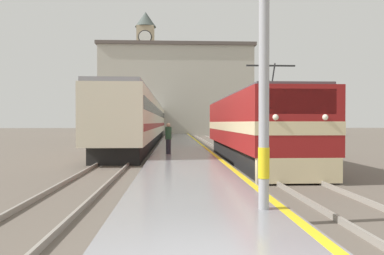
% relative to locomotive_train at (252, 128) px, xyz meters
% --- Properties ---
extents(ground_plane, '(200.00, 200.00, 0.00)m').
position_rel_locomotive_train_xyz_m(ground_plane, '(-3.44, 15.06, -1.76)').
color(ground_plane, '#60564C').
extents(platform, '(3.45, 140.00, 0.35)m').
position_rel_locomotive_train_xyz_m(platform, '(-3.44, 10.06, -1.58)').
color(platform, gray).
rests_on(platform, ground).
extents(rail_track_near, '(2.84, 140.00, 0.16)m').
position_rel_locomotive_train_xyz_m(rail_track_near, '(0.00, 10.06, -1.73)').
color(rail_track_near, '#60564C').
rests_on(rail_track_near, ground).
extents(rail_track_far, '(2.84, 140.00, 0.16)m').
position_rel_locomotive_train_xyz_m(rail_track_far, '(-6.80, 10.06, -1.73)').
color(rail_track_far, '#60564C').
rests_on(rail_track_far, ground).
extents(locomotive_train, '(2.92, 14.61, 4.39)m').
position_rel_locomotive_train_xyz_m(locomotive_train, '(0.00, 0.00, 0.00)').
color(locomotive_train, black).
rests_on(locomotive_train, ground).
extents(passenger_train, '(2.92, 46.91, 4.03)m').
position_rel_locomotive_train_xyz_m(passenger_train, '(-6.80, 21.12, 0.41)').
color(passenger_train, black).
rests_on(passenger_train, ground).
extents(person_on_platform, '(0.34, 0.34, 1.65)m').
position_rel_locomotive_train_xyz_m(person_on_platform, '(-4.27, 1.15, -0.55)').
color(person_on_platform, '#23232D').
rests_on(person_on_platform, platform).
extents(clock_tower, '(3.88, 3.88, 22.44)m').
position_rel_locomotive_train_xyz_m(clock_tower, '(-9.10, 50.86, 10.13)').
color(clock_tower, tan).
rests_on(clock_tower, ground).
extents(station_building, '(23.81, 8.10, 14.00)m').
position_rel_locomotive_train_xyz_m(station_building, '(-3.51, 40.23, 5.27)').
color(station_building, '#B7B2A3').
rests_on(station_building, ground).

